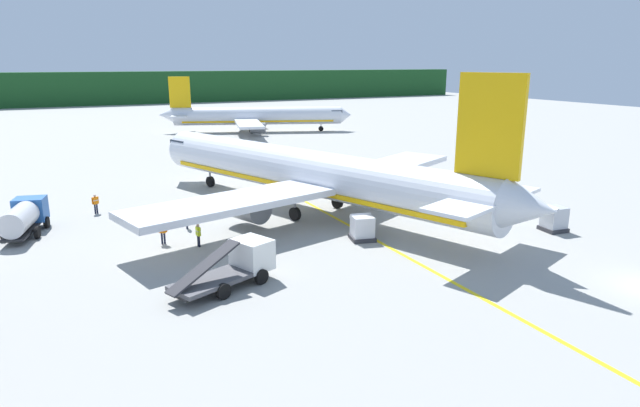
{
  "coord_description": "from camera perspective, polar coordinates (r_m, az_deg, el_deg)",
  "views": [
    {
      "loc": [
        -29.57,
        -18.02,
        12.55
      ],
      "look_at": [
        -13.02,
        16.45,
        2.6
      ],
      "focal_mm": 30.72,
      "sensor_mm": 36.0,
      "label": 1
    }
  ],
  "objects": [
    {
      "name": "crew_loader_right",
      "position": [
        40.18,
        -16.07,
        -2.73
      ],
      "size": [
        0.59,
        0.38,
        1.68
      ],
      "color": "#191E33",
      "rests_on": "ground"
    },
    {
      "name": "service_truck_fuel",
      "position": [
        46.08,
        -28.51,
        -1.24
      ],
      "size": [
        3.29,
        6.2,
        2.4
      ],
      "color": "#2659A5",
      "rests_on": "ground"
    },
    {
      "name": "ground",
      "position": [
        73.44,
        -1.5,
        4.66
      ],
      "size": [
        240.0,
        320.0,
        0.2
      ],
      "primitive_type": "cube",
      "color": "#999993"
    },
    {
      "name": "crew_supervisor",
      "position": [
        43.4,
        -13.73,
        -1.33
      ],
      "size": [
        0.32,
        0.62,
        1.64
      ],
      "color": "#191E33",
      "rests_on": "ground"
    },
    {
      "name": "cargo_container_mid",
      "position": [
        39.67,
        4.42,
        -2.54
      ],
      "size": [
        2.01,
        2.01,
        1.91
      ],
      "color": "#333338",
      "rests_on": "ground"
    },
    {
      "name": "cargo_container_near",
      "position": [
        45.26,
        23.18,
        -1.48
      ],
      "size": [
        1.83,
        1.83,
        2.01
      ],
      "color": "#333338",
      "rests_on": "ground"
    },
    {
      "name": "airliner_mid_apron",
      "position": [
        101.58,
        -6.69,
        9.0
      ],
      "size": [
        33.82,
        28.34,
        9.97
      ],
      "color": "silver",
      "rests_on": "ground"
    },
    {
      "name": "airliner_foreground",
      "position": [
        46.25,
        -1.16,
        3.16
      ],
      "size": [
        33.62,
        40.04,
        11.9
      ],
      "color": "silver",
      "rests_on": "ground"
    },
    {
      "name": "apron_guide_line",
      "position": [
        43.71,
        2.72,
        -2.12
      ],
      "size": [
        0.3,
        60.0,
        0.01
      ],
      "primitive_type": "cube",
      "color": "yellow",
      "rests_on": "ground"
    },
    {
      "name": "service_truck_baggage",
      "position": [
        32.23,
        -8.55,
        -6.27
      ],
      "size": [
        6.75,
        4.47,
        2.66
      ],
      "color": "white",
      "rests_on": "ground"
    },
    {
      "name": "crew_marshaller",
      "position": [
        50.13,
        -22.36,
        0.11
      ],
      "size": [
        0.58,
        0.4,
        1.66
      ],
      "color": "#191E33",
      "rests_on": "ground"
    },
    {
      "name": "distant_treeline",
      "position": [
        179.39,
        -16.48,
        11.53
      ],
      "size": [
        216.0,
        6.0,
        9.6
      ],
      "primitive_type": "cube",
      "color": "#19471E",
      "rests_on": "ground"
    },
    {
      "name": "crew_loader_left",
      "position": [
        39.0,
        -12.57,
        -3.06
      ],
      "size": [
        0.29,
        0.62,
        1.64
      ],
      "color": "#191E33",
      "rests_on": "ground"
    }
  ]
}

